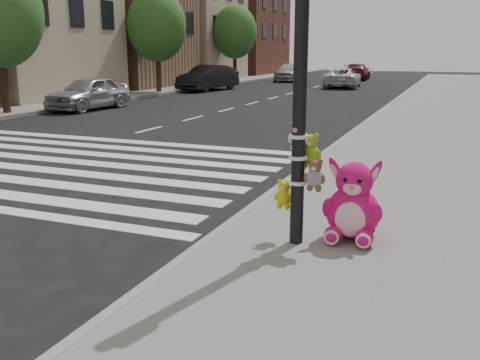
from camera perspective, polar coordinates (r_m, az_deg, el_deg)
The scene contains 17 objects.
ground at distance 6.43m, azimuth -22.27°, elevation -9.45°, with size 120.00×120.00×0.00m, color black.
sidewalk_far at distance 30.08m, azimuth -14.41°, elevation 8.86°, with size 6.00×80.00×0.14m, color slate.
curb_edge at distance 14.60m, azimuth 11.05°, elevation 4.24°, with size 0.12×80.00×0.15m, color gray.
crosswalk at distance 13.05m, azimuth -20.75°, elevation 2.20°, with size 11.00×6.00×0.01m, color silver, non-canonical shape.
bld_far_c at distance 36.09m, azimuth -11.63°, elevation 16.01°, with size 6.00×8.00×8.00m, color #996F51.
bld_far_d at distance 43.93m, azimuth -4.93°, elevation 17.09°, with size 6.00×8.00×10.00m, color #BEA791.
bld_far_e at distance 53.94m, azimuth 0.58°, elevation 15.98°, with size 6.00×10.00×9.00m, color brown.
signal_pole at distance 6.23m, azimuth 6.56°, elevation 7.73°, with size 0.68×0.50×4.00m.
tree_far_b at distance 30.41m, azimuth -8.88°, elevation 15.93°, with size 3.20×3.20×5.44m.
tree_far_c at distance 40.26m, azimuth -0.56°, elevation 15.52°, with size 3.20×3.20×5.44m.
pink_bunny at distance 6.67m, azimuth 11.94°, elevation -2.75°, with size 0.73×0.77×1.03m.
red_teddy at distance 6.96m, azimuth 13.76°, elevation -5.00°, with size 0.12×0.09×0.18m, color red, non-canonical shape.
car_silver_far at distance 23.05m, azimuth -15.83°, elevation 8.93°, with size 1.61×3.99×1.36m, color #B8B9BE.
car_dark_far at distance 32.63m, azimuth -3.41°, elevation 10.82°, with size 1.60×4.58×1.51m, color black.
car_white_near at distance 35.81m, azimuth 10.91°, elevation 10.66°, with size 2.09×4.53×1.26m, color silver.
car_maroon_near at distance 45.10m, azimuth 12.37°, elevation 11.21°, with size 1.83×4.49×1.30m, color #531723.
car_silver_deep at distance 42.30m, azimuth 5.31°, elevation 11.43°, with size 1.73×4.31×1.47m, color silver.
Camera 1 is at (4.28, -4.15, 2.42)m, focal length 40.00 mm.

